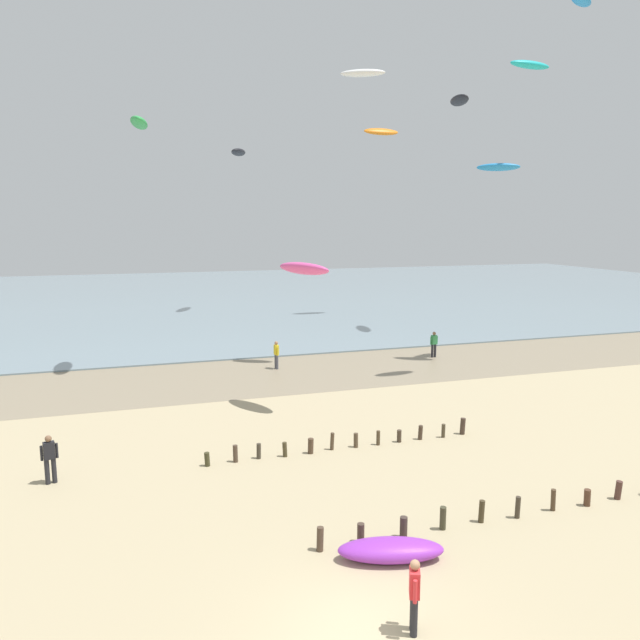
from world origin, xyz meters
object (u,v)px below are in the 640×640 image
person_by_waterline (414,594)px  kite_aloft_10 (530,65)px  kite_aloft_1 (581,0)px  kite_aloft_2 (381,132)px  person_mid_beach (434,344)px  kite_aloft_7 (139,123)px  kite_aloft_11 (238,152)px  kite_aloft_4 (304,269)px  person_far_down_beach (50,458)px  kite_aloft_6 (498,167)px  kite_aloft_8 (459,100)px  grounded_kite (391,550)px  person_right_flank (276,354)px  kite_aloft_0 (363,73)px

person_by_waterline → kite_aloft_10: bearing=49.8°
kite_aloft_1 → kite_aloft_2: kite_aloft_1 is taller
person_mid_beach → kite_aloft_7: bearing=175.5°
kite_aloft_2 → kite_aloft_11: size_ratio=0.93×
kite_aloft_4 → kite_aloft_11: size_ratio=0.86×
person_far_down_beach → kite_aloft_2: (25.17, 30.91, 16.00)m
kite_aloft_6 → kite_aloft_11: (-11.36, 26.05, 3.27)m
kite_aloft_1 → kite_aloft_8: size_ratio=0.80×
person_far_down_beach → kite_aloft_6: 29.31m
kite_aloft_4 → kite_aloft_7: kite_aloft_7 is taller
person_far_down_beach → kite_aloft_11: size_ratio=0.48×
grounded_kite → kite_aloft_4: (1.39, 13.17, 6.44)m
person_mid_beach → grounded_kite: (-12.61, -21.30, -0.64)m
kite_aloft_4 → kite_aloft_8: bearing=104.4°
kite_aloft_4 → person_by_waterline: bearing=-36.2°
person_far_down_beach → kite_aloft_11: (13.23, 37.37, 14.49)m
person_right_flank → grounded_kite: (-1.97, -21.34, -0.64)m
person_far_down_beach → kite_aloft_4: size_ratio=0.56×
grounded_kite → kite_aloft_4: bearing=-80.3°
grounded_kite → kite_aloft_1: (19.64, 17.85, 21.36)m
person_far_down_beach → kite_aloft_7: size_ratio=0.56×
grounded_kite → kite_aloft_0: 27.73m
person_right_flank → kite_aloft_8: kite_aloft_8 is taller
kite_aloft_0 → kite_aloft_8: (11.18, 8.33, 0.66)m
kite_aloft_0 → kite_aloft_7: bearing=16.8°
kite_aloft_7 → kite_aloft_11: 24.42m
person_by_waterline → kite_aloft_7: size_ratio=0.56×
kite_aloft_7 → person_mid_beach: bearing=85.5°
person_far_down_beach → grounded_kite: person_far_down_beach is taller
kite_aloft_0 → kite_aloft_6: 9.94m
grounded_kite → kite_aloft_2: size_ratio=0.85×
person_by_waterline → kite_aloft_10: 28.37m
person_by_waterline → kite_aloft_2: kite_aloft_2 is taller
grounded_kite → kite_aloft_6: (15.45, 19.15, 11.85)m
person_right_flank → kite_aloft_1: bearing=-11.2°
person_right_flank → kite_aloft_4: 10.03m
grounded_kite → kite_aloft_1: bearing=-122.0°
kite_aloft_6 → kite_aloft_7: (-20.84, 3.57, 2.15)m
grounded_kite → kite_aloft_0: kite_aloft_0 is taller
kite_aloft_1 → kite_aloft_4: size_ratio=0.84×
kite_aloft_0 → kite_aloft_6: size_ratio=1.02×
kite_aloft_4 → kite_aloft_11: (2.70, 32.02, 8.68)m
kite_aloft_4 → kite_aloft_2: bearing=121.4°
kite_aloft_2 → person_right_flank: bearing=-129.2°
kite_aloft_8 → kite_aloft_10: size_ratio=1.25×
person_right_flank → kite_aloft_1: 27.46m
kite_aloft_7 → kite_aloft_8: (23.69, 6.29, 3.71)m
grounded_kite → kite_aloft_8: bearing=-106.5°
kite_aloft_7 → kite_aloft_11: size_ratio=0.85×
kite_aloft_4 → kite_aloft_8: size_ratio=0.96×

